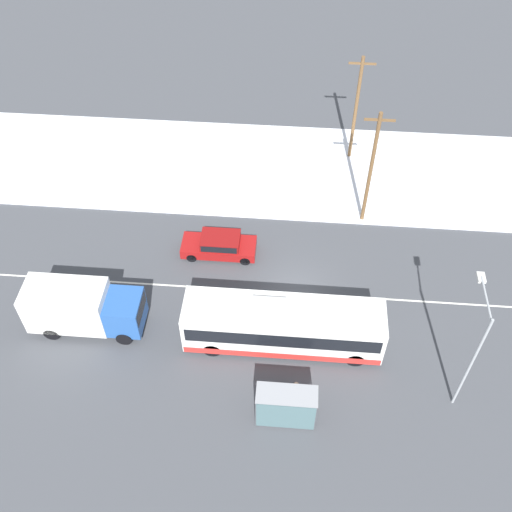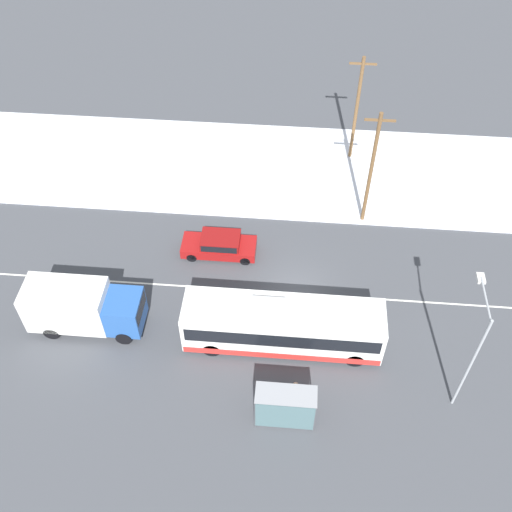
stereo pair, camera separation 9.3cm
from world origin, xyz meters
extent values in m
plane|color=#424449|center=(0.00, 0.00, 0.00)|extent=(120.00, 120.00, 0.00)
cube|color=silver|center=(0.00, 11.42, 0.06)|extent=(80.00, 10.40, 0.12)
cube|color=silver|center=(0.00, 0.00, 0.00)|extent=(60.00, 0.12, 0.00)
cube|color=white|center=(-0.61, -3.52, 1.58)|extent=(10.75, 2.55, 2.61)
cube|color=black|center=(-0.61, -3.52, 1.89)|extent=(10.32, 2.57, 0.99)
cube|color=red|center=(-0.61, -3.52, 0.51)|extent=(10.64, 2.57, 0.47)
cube|color=#B2B2B2|center=(-1.42, -3.52, 3.00)|extent=(1.80, 1.40, 0.24)
cylinder|color=black|center=(3.36, -4.65, 0.50)|extent=(1.00, 0.28, 1.00)
cylinder|color=black|center=(3.36, -2.38, 0.50)|extent=(1.00, 0.28, 1.00)
cylinder|color=black|center=(-4.39, -4.65, 0.50)|extent=(1.00, 0.28, 1.00)
cylinder|color=black|center=(-4.39, -2.38, 0.50)|extent=(1.00, 0.28, 1.00)
cube|color=silver|center=(-12.53, -3.29, 1.79)|extent=(4.48, 2.30, 2.59)
cube|color=#2856A3|center=(-9.34, -3.29, 1.50)|extent=(1.90, 2.18, 2.02)
cube|color=black|center=(-8.41, -3.29, 1.91)|extent=(0.06, 1.95, 0.89)
cylinder|color=black|center=(-9.34, -4.31, 0.45)|extent=(0.90, 0.26, 0.90)
cylinder|color=black|center=(-9.34, -2.27, 0.45)|extent=(0.90, 0.26, 0.90)
cylinder|color=black|center=(-13.42, -4.31, 0.45)|extent=(0.90, 0.26, 0.90)
cylinder|color=black|center=(-13.42, -2.27, 0.45)|extent=(0.90, 0.26, 0.90)
cube|color=maroon|center=(-4.95, 2.88, 0.55)|extent=(4.65, 1.80, 0.65)
cube|color=maroon|center=(-4.83, 2.88, 1.18)|extent=(2.42, 1.66, 0.60)
cube|color=black|center=(-4.83, 2.88, 1.19)|extent=(2.22, 1.69, 0.48)
cylinder|color=black|center=(-6.57, 2.09, 0.32)|extent=(0.64, 0.22, 0.64)
cylinder|color=black|center=(-6.57, 3.67, 0.32)|extent=(0.64, 0.22, 0.64)
cylinder|color=black|center=(-3.22, 2.09, 0.32)|extent=(0.64, 0.22, 0.64)
cylinder|color=black|center=(-3.22, 3.67, 0.32)|extent=(0.64, 0.22, 0.64)
cylinder|color=#23232D|center=(0.11, -7.06, 0.38)|extent=(0.12, 0.12, 0.77)
cylinder|color=#23232D|center=(0.34, -7.06, 0.38)|extent=(0.12, 0.12, 0.77)
cube|color=brown|center=(0.22, -7.06, 1.08)|extent=(0.40, 0.22, 0.63)
sphere|color=tan|center=(0.22, -7.06, 1.53)|extent=(0.27, 0.27, 0.27)
cylinder|color=brown|center=(-0.03, -7.06, 1.05)|extent=(0.10, 0.10, 0.60)
cylinder|color=brown|center=(0.47, -7.06, 1.05)|extent=(0.10, 0.10, 0.60)
cube|color=gray|center=(-0.22, -8.12, 2.37)|extent=(2.99, 1.20, 0.06)
cube|color=slate|center=(-0.22, -8.70, 1.20)|extent=(2.87, 0.04, 2.16)
cylinder|color=#474C51|center=(-1.68, -7.56, 1.17)|extent=(0.08, 0.08, 2.34)
cylinder|color=#474C51|center=(1.23, -7.56, 1.17)|extent=(0.08, 0.08, 2.34)
cylinder|color=#474C51|center=(-1.68, -8.68, 1.17)|extent=(0.08, 0.08, 2.34)
cylinder|color=#474C51|center=(1.23, -8.68, 1.17)|extent=(0.08, 0.08, 2.34)
cylinder|color=#9EA3A8|center=(8.36, -6.52, 3.58)|extent=(0.14, 0.14, 7.15)
cylinder|color=#9EA3A8|center=(8.36, -5.23, 7.00)|extent=(0.10, 2.57, 0.10)
cube|color=silver|center=(8.36, -3.95, 6.93)|extent=(0.36, 0.60, 0.16)
cylinder|color=brown|center=(4.18, 6.67, 4.22)|extent=(0.24, 0.24, 8.44)
cube|color=brown|center=(4.18, 6.67, 7.94)|extent=(1.80, 0.12, 0.12)
cylinder|color=brown|center=(3.49, 13.33, 4.07)|extent=(0.24, 0.24, 8.13)
cube|color=brown|center=(3.49, 13.33, 7.63)|extent=(1.80, 0.12, 0.12)
camera|label=1|loc=(-0.54, -22.50, 27.98)|focal=42.00mm
camera|label=2|loc=(-0.45, -22.49, 27.98)|focal=42.00mm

